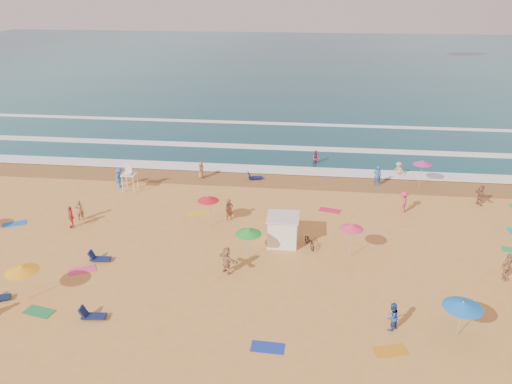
# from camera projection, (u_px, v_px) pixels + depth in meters

# --- Properties ---
(ground) EXTENTS (220.00, 220.00, 0.00)m
(ground) POSITION_uv_depth(u_px,v_px,m) (253.00, 245.00, 35.02)
(ground) COLOR gold
(ground) RESTS_ON ground
(ocean) EXTENTS (220.00, 140.00, 0.18)m
(ocean) POSITION_uv_depth(u_px,v_px,m) (299.00, 63.00, 111.76)
(ocean) COLOR #0C4756
(ocean) RESTS_ON ground
(wet_sand) EXTENTS (220.00, 220.00, 0.00)m
(wet_sand) POSITION_uv_depth(u_px,v_px,m) (270.00, 180.00, 46.43)
(wet_sand) COLOR olive
(wet_sand) RESTS_ON ground
(surf_foam) EXTENTS (200.00, 18.70, 0.05)m
(surf_foam) POSITION_uv_depth(u_px,v_px,m) (277.00, 149.00, 54.46)
(surf_foam) COLOR white
(surf_foam) RESTS_ON ground
(cabana) EXTENTS (2.00, 2.00, 2.00)m
(cabana) POSITION_uv_depth(u_px,v_px,m) (283.00, 231.00, 34.89)
(cabana) COLOR white
(cabana) RESTS_ON ground
(cabana_roof) EXTENTS (2.20, 2.20, 0.12)m
(cabana_roof) POSITION_uv_depth(u_px,v_px,m) (283.00, 217.00, 34.47)
(cabana_roof) COLOR silver
(cabana_roof) RESTS_ON cabana
(bicycle) EXTENTS (1.18, 1.79, 0.89)m
(bicycle) POSITION_uv_depth(u_px,v_px,m) (310.00, 241.00, 34.63)
(bicycle) COLOR black
(bicycle) RESTS_ON ground
(lifeguard_stand) EXTENTS (1.20, 1.20, 2.10)m
(lifeguard_stand) POSITION_uv_depth(u_px,v_px,m) (130.00, 179.00, 43.71)
(lifeguard_stand) COLOR white
(lifeguard_stand) RESTS_ON ground
(beach_umbrellas) EXTENTS (57.74, 31.11, 0.71)m
(beach_umbrellas) POSITION_uv_depth(u_px,v_px,m) (225.00, 232.00, 32.27)
(beach_umbrellas) COLOR #16B4A2
(beach_umbrellas) RESTS_ON ground
(loungers) EXTENTS (45.52, 23.75, 0.34)m
(loungers) POSITION_uv_depth(u_px,v_px,m) (357.00, 275.00, 31.17)
(loungers) COLOR #0E1E48
(loungers) RESTS_ON ground
(towels) EXTENTS (50.94, 18.87, 0.03)m
(towels) POSITION_uv_depth(u_px,v_px,m) (233.00, 261.00, 32.98)
(towels) COLOR red
(towels) RESTS_ON ground
(beachgoers) EXTENTS (37.56, 28.62, 2.14)m
(beachgoers) POSITION_uv_depth(u_px,v_px,m) (280.00, 209.00, 38.63)
(beachgoers) COLOR #DF3748
(beachgoers) RESTS_ON ground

